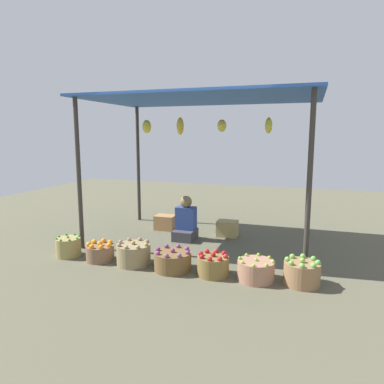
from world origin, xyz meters
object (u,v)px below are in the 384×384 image
(basket_potatoes, at_px, (134,254))
(basket_oranges, at_px, (100,252))
(basket_green_chilies, at_px, (68,247))
(wooden_crate_near_vendor, at_px, (165,222))
(basket_red_apples, at_px, (213,265))
(wooden_crate_stacked_rear, at_px, (227,228))
(basket_purple_onions, at_px, (173,261))
(basket_limes, at_px, (256,270))
(basket_green_apples, at_px, (302,273))
(vendor_person, at_px, (186,223))

(basket_potatoes, bearing_deg, basket_oranges, -178.55)
(basket_green_chilies, distance_m, wooden_crate_near_vendor, 2.06)
(basket_red_apples, distance_m, wooden_crate_stacked_rear, 1.87)
(basket_purple_onions, distance_m, basket_limes, 1.14)
(basket_red_apples, relative_size, wooden_crate_near_vendor, 1.09)
(basket_potatoes, bearing_deg, basket_green_apples, 0.71)
(basket_green_chilies, xyz_separation_m, basket_green_apples, (3.43, 0.03, 0.01))
(basket_oranges, relative_size, wooden_crate_stacked_rear, 1.11)
(basket_oranges, xyz_separation_m, basket_red_apples, (1.73, -0.01, 0.01))
(basket_purple_onions, relative_size, basket_limes, 1.09)
(basket_purple_onions, xyz_separation_m, wooden_crate_stacked_rear, (0.34, 1.85, 0.01))
(basket_oranges, xyz_separation_m, basket_purple_onions, (1.16, -0.01, 0.01))
(vendor_person, height_order, basket_potatoes, vendor_person)
(basket_green_chilies, xyz_separation_m, basket_limes, (2.86, -0.02, -0.01))
(basket_purple_onions, bearing_deg, basket_potatoes, 177.65)
(basket_green_chilies, relative_size, basket_potatoes, 0.78)
(vendor_person, relative_size, wooden_crate_near_vendor, 2.03)
(basket_oranges, bearing_deg, vendor_person, 59.33)
(basket_red_apples, xyz_separation_m, basket_green_apples, (1.12, 0.06, 0.01))
(basket_green_chilies, distance_m, basket_oranges, 0.57)
(basket_potatoes, bearing_deg, basket_green_chilies, 179.94)
(vendor_person, bearing_deg, basket_oranges, -120.67)
(basket_oranges, bearing_deg, basket_red_apples, -0.48)
(basket_purple_onions, bearing_deg, basket_green_apples, 1.81)
(basket_green_apples, xyz_separation_m, wooden_crate_stacked_rear, (-1.35, 1.80, -0.01))
(basket_purple_onions, bearing_deg, wooden_crate_stacked_rear, 79.45)
(basket_green_chilies, bearing_deg, basket_potatoes, -0.06)
(wooden_crate_near_vendor, relative_size, wooden_crate_stacked_rear, 1.05)
(basket_potatoes, distance_m, wooden_crate_near_vendor, 1.92)
(basket_oranges, height_order, basket_red_apples, basket_red_apples)
(basket_oranges, xyz_separation_m, basket_limes, (2.29, -0.00, 0.01))
(basket_limes, distance_m, basket_green_apples, 0.56)
(basket_oranges, relative_size, basket_green_apples, 0.92)
(wooden_crate_near_vendor, height_order, wooden_crate_stacked_rear, wooden_crate_stacked_rear)
(basket_green_apples, bearing_deg, basket_green_chilies, -179.54)
(basket_red_apples, relative_size, basket_green_apples, 0.95)
(basket_limes, bearing_deg, basket_potatoes, 179.54)
(basket_red_apples, bearing_deg, basket_purple_onions, 179.69)
(basket_green_chilies, bearing_deg, basket_purple_onions, -0.87)
(basket_limes, xyz_separation_m, wooden_crate_stacked_rear, (-0.79, 1.84, 0.01))
(vendor_person, height_order, basket_red_apples, vendor_person)
(basket_potatoes, xyz_separation_m, basket_purple_onions, (0.61, -0.03, -0.02))
(basket_purple_onions, height_order, basket_green_apples, basket_green_apples)
(wooden_crate_stacked_rear, bearing_deg, basket_green_apples, -53.06)
(basket_green_chilies, height_order, wooden_crate_near_vendor, basket_green_chilies)
(wooden_crate_near_vendor, bearing_deg, basket_oranges, -97.31)
(basket_purple_onions, relative_size, basket_red_apples, 1.22)
(basket_potatoes, bearing_deg, basket_limes, -0.46)
(basket_green_chilies, relative_size, wooden_crate_near_vendor, 0.98)
(basket_potatoes, relative_size, basket_purple_onions, 0.94)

